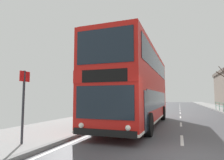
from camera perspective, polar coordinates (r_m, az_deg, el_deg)
The scene contains 3 objects.
ground at distance 6.10m, azimuth 13.05°, elevation -20.93°, with size 15.80×140.00×0.20m.
double_decker_bus_main at distance 12.18m, azimuth 7.31°, elevation -1.93°, with size 2.90×10.93×4.57m.
bus_stop_sign_near at distance 7.36m, azimuth -24.67°, elevation -4.86°, with size 0.08×0.44×2.50m.
Camera 1 is at (-0.06, -5.83, 1.70)m, focal length 30.93 mm.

